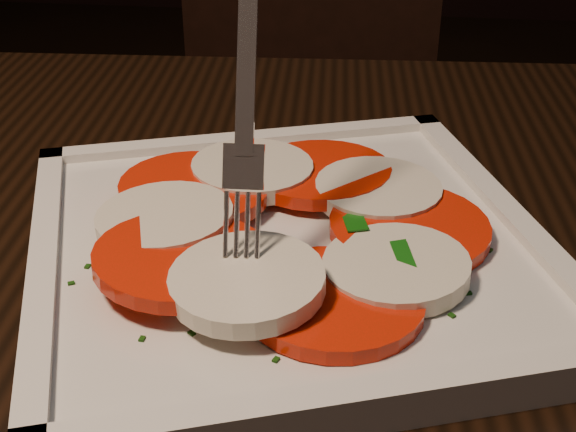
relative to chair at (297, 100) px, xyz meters
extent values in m
cube|color=black|center=(0.16, -0.83, 0.20)|extent=(1.25, 0.87, 0.04)
cube|color=black|center=(-0.01, -0.09, -0.08)|extent=(0.45, 0.45, 0.04)
cylinder|color=black|center=(-0.20, -0.25, -0.33)|extent=(0.04, 0.04, 0.41)
cylinder|color=black|center=(0.16, -0.28, -0.33)|extent=(0.04, 0.04, 0.41)
cylinder|color=black|center=(-0.17, 0.11, -0.33)|extent=(0.04, 0.04, 0.41)
cylinder|color=black|center=(0.19, 0.08, -0.33)|extent=(0.04, 0.04, 0.41)
cube|color=silver|center=(0.08, -0.80, 0.22)|extent=(0.36, 0.36, 0.01)
cylinder|color=red|center=(0.11, -0.86, 0.24)|extent=(0.09, 0.09, 0.01)
cylinder|color=beige|center=(0.14, -0.83, 0.24)|extent=(0.08, 0.08, 0.01)
cylinder|color=red|center=(0.15, -0.79, 0.24)|extent=(0.09, 0.09, 0.01)
cylinder|color=beige|center=(0.13, -0.75, 0.24)|extent=(0.08, 0.08, 0.01)
cylinder|color=red|center=(0.10, -0.73, 0.24)|extent=(0.09, 0.09, 0.01)
cylinder|color=beige|center=(0.05, -0.74, 0.24)|extent=(0.08, 0.08, 0.01)
cylinder|color=red|center=(0.02, -0.77, 0.24)|extent=(0.09, 0.09, 0.01)
cylinder|color=beige|center=(0.02, -0.81, 0.24)|extent=(0.08, 0.08, 0.01)
cylinder|color=red|center=(0.04, -0.85, 0.25)|extent=(0.09, 0.09, 0.02)
cylinder|color=beige|center=(0.07, -0.87, 0.25)|extent=(0.08, 0.08, 0.01)
cube|color=#10510D|center=(0.12, -0.78, 0.24)|extent=(0.02, 0.04, 0.00)
cube|color=#10510D|center=(0.02, -0.79, 0.24)|extent=(0.02, 0.03, 0.00)
cube|color=#10510D|center=(0.04, -0.85, 0.24)|extent=(0.01, 0.04, 0.00)
cube|color=#10510D|center=(0.03, -0.77, 0.24)|extent=(0.01, 0.04, 0.00)
cube|color=#10510D|center=(0.09, -0.84, 0.24)|extent=(0.02, 0.04, 0.00)
cube|color=#10510D|center=(0.11, -0.76, 0.24)|extent=(0.03, 0.02, 0.00)
cube|color=#10510D|center=(0.15, -0.83, 0.24)|extent=(0.02, 0.04, 0.00)
cube|color=#10510D|center=(0.04, -0.75, 0.24)|extent=(0.01, 0.03, 0.01)
cube|color=#10510D|center=(0.08, -0.76, 0.24)|extent=(0.03, 0.03, 0.00)
cube|color=#123B0A|center=(0.11, -0.89, 0.23)|extent=(0.00, 0.00, 0.00)
cube|color=#123B0A|center=(0.04, -0.72, 0.23)|extent=(0.00, 0.00, 0.00)
cube|color=#123B0A|center=(0.14, -0.90, 0.23)|extent=(0.00, 0.00, 0.00)
cube|color=#123B0A|center=(0.02, -0.73, 0.23)|extent=(0.00, 0.00, 0.00)
cube|color=#123B0A|center=(0.06, -0.89, 0.23)|extent=(0.00, 0.00, 0.00)
cube|color=#123B0A|center=(0.09, -0.90, 0.23)|extent=(0.00, 0.00, 0.00)
cube|color=#123B0A|center=(0.01, -0.73, 0.23)|extent=(0.00, 0.00, 0.00)
cube|color=#123B0A|center=(-0.02, -0.86, 0.23)|extent=(0.00, 0.00, 0.00)
cube|color=#123B0A|center=(0.09, -0.68, 0.23)|extent=(0.00, 0.00, 0.00)
cube|color=#123B0A|center=(0.01, -0.74, 0.23)|extent=(0.00, 0.00, 0.00)
cube|color=#123B0A|center=(0.02, -0.73, 0.23)|extent=(0.00, 0.00, 0.00)
cube|color=#123B0A|center=(-0.01, -0.76, 0.23)|extent=(0.00, 0.00, 0.00)
cube|color=#123B0A|center=(0.01, -0.75, 0.23)|extent=(0.00, 0.00, 0.00)
cube|color=#123B0A|center=(0.03, -0.90, 0.23)|extent=(0.00, 0.00, 0.00)
cube|color=#123B0A|center=(0.18, -0.78, 0.23)|extent=(0.00, 0.00, 0.00)
cube|color=#123B0A|center=(0.17, -0.86, 0.23)|extent=(0.00, 0.00, 0.00)
cube|color=#123B0A|center=(-0.02, -0.84, 0.23)|extent=(0.00, 0.00, 0.00)
cube|color=#123B0A|center=(0.18, -0.77, 0.23)|extent=(0.00, 0.00, 0.00)
cube|color=#123B0A|center=(-0.01, -0.80, 0.23)|extent=(0.00, 0.00, 0.00)
cube|color=#123B0A|center=(0.05, -0.89, 0.23)|extent=(0.00, 0.00, 0.00)
cube|color=#123B0A|center=(0.18, -0.84, 0.23)|extent=(0.00, 0.00, 0.00)
cube|color=#123B0A|center=(-0.01, -0.83, 0.23)|extent=(0.00, 0.00, 0.00)
cube|color=#123B0A|center=(0.20, -0.80, 0.23)|extent=(0.00, 0.00, 0.00)
cube|color=#123B0A|center=(0.01, -0.85, 0.23)|extent=(0.00, 0.00, 0.00)
cube|color=#123B0A|center=(0.00, -0.74, 0.23)|extent=(0.00, 0.00, 0.00)
cube|color=#123B0A|center=(0.13, -0.88, 0.23)|extent=(0.00, 0.00, 0.00)
cube|color=#123B0A|center=(0.09, -0.68, 0.23)|extent=(0.00, 0.00, 0.00)
cube|color=#123B0A|center=(0.18, -0.75, 0.23)|extent=(0.00, 0.00, 0.00)
cube|color=#123B0A|center=(0.12, -0.88, 0.23)|extent=(0.00, 0.00, 0.00)
camera|label=1|loc=(0.13, -1.18, 0.47)|focal=50.00mm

